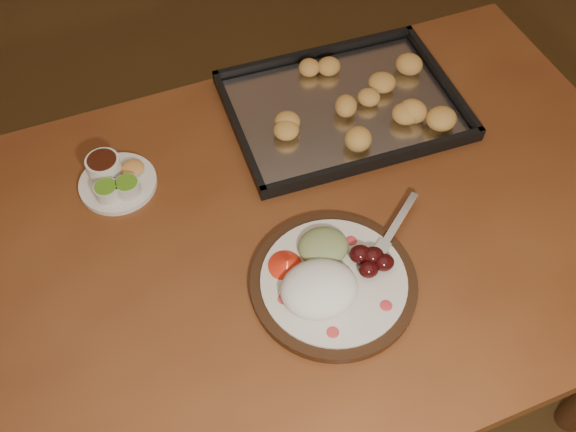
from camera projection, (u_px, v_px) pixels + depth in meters
name	position (u px, v px, depth m)	size (l,w,h in m)	color
ground	(259.00, 377.00, 1.81)	(4.00, 4.00, 0.00)	brown
dining_table	(282.00, 261.00, 1.27)	(1.59, 1.07, 0.75)	brown
dinner_plate	(329.00, 280.00, 1.11)	(0.36, 0.29, 0.07)	black
condiment_saucer	(115.00, 179.00, 1.25)	(0.15, 0.15, 0.05)	silver
baking_tray	(343.00, 105.00, 1.37)	(0.50, 0.39, 0.05)	black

